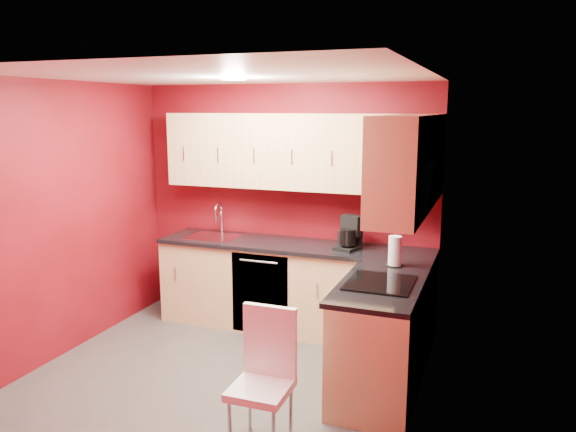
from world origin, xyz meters
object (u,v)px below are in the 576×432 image
Objects in this scene: coffee_maker at (348,233)px; dining_chair at (261,382)px; microwave at (399,189)px; sink at (214,233)px; napkin_holder at (348,238)px; paper_towel at (395,251)px.

dining_chair is at bearing -74.63° from coffee_maker.
coffee_maker is at bearing 123.27° from microwave.
sink is 0.55× the size of dining_chair.
sink is 1.44m from napkin_holder.
microwave is 1.46× the size of sink.
sink is (-2.09, 1.00, -0.72)m from microwave.
microwave is 0.81× the size of dining_chair.
microwave reaches higher than paper_towel.
microwave is at bearing -79.57° from paper_towel.
sink is at bearing 124.17° from dining_chair.
paper_towel reaches higher than dining_chair.
sink is 1.99× the size of paper_towel.
paper_towel is at bearing 100.43° from microwave.
coffee_maker reaches higher than napkin_holder.
sink is 2.05m from paper_towel.
sink is 2.50m from dining_chair.
microwave is 1.71m from dining_chair.
paper_towel is 0.28× the size of dining_chair.
napkin_holder is (-0.65, 1.07, -0.67)m from microwave.
microwave is 0.83m from paper_towel.
paper_towel is 1.76m from dining_chair.
dining_chair is (-0.07, -1.96, -0.60)m from coffee_maker.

